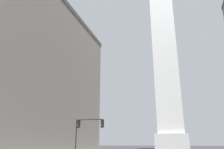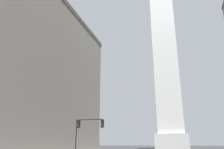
{
  "view_description": "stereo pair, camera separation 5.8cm",
  "coord_description": "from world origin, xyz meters",
  "views": [
    {
      "loc": [
        2.16,
        -2.78,
        1.94
      ],
      "look_at": [
        -8.0,
        30.94,
        13.06
      ],
      "focal_mm": 35.0,
      "sensor_mm": 36.0,
      "label": 1
    },
    {
      "loc": [
        2.21,
        -2.77,
        1.94
      ],
      "look_at": [
        -8.0,
        30.94,
        13.06
      ],
      "focal_mm": 35.0,
      "sensor_mm": 36.0,
      "label": 2
    }
  ],
  "objects": [
    {
      "name": "traffic_light_mid_left",
      "position": [
        -12.72,
        31.35,
        4.42
      ],
      "size": [
        5.0,
        0.5,
        5.79
      ],
      "color": "black",
      "rests_on": "ground_plane"
    },
    {
      "name": "obelisk",
      "position": [
        0.0,
        60.24,
        29.73
      ],
      "size": [
        8.5,
        8.5,
        61.65
      ],
      "color": "silver",
      "rests_on": "ground_plane"
    }
  ]
}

